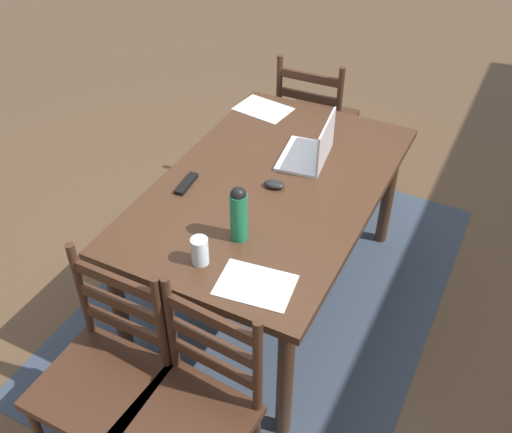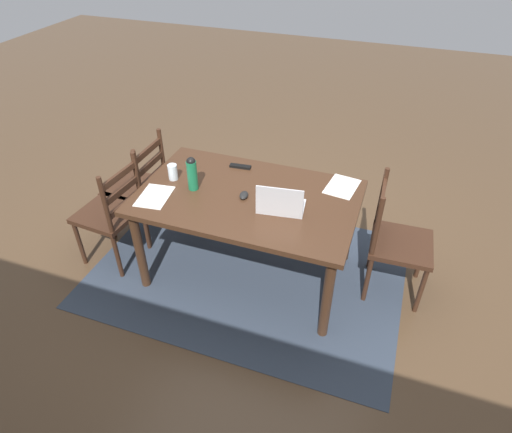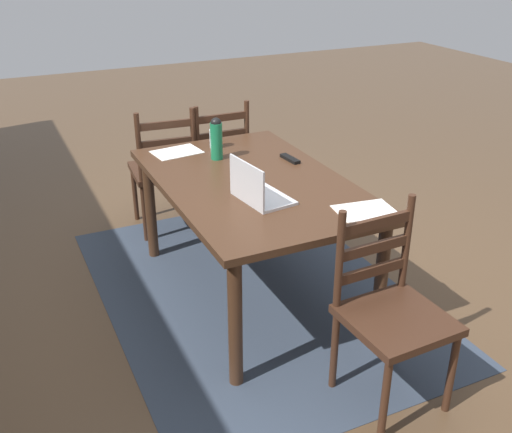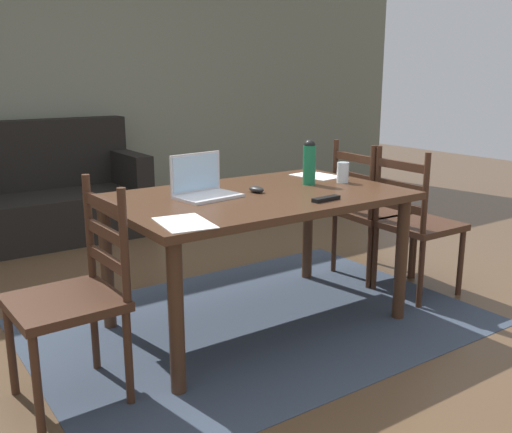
{
  "view_description": "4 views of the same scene",
  "coord_description": "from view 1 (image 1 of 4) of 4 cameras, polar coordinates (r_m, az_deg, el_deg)",
  "views": [
    {
      "loc": [
        2.08,
        0.97,
        2.44
      ],
      "look_at": [
        0.1,
        -0.03,
        0.62
      ],
      "focal_mm": 41.99,
      "sensor_mm": 36.0,
      "label": 1
    },
    {
      "loc": [
        -0.94,
        2.45,
        2.55
      ],
      "look_at": [
        -0.06,
        -0.02,
        0.56
      ],
      "focal_mm": 30.73,
      "sensor_mm": 36.0,
      "label": 2
    },
    {
      "loc": [
        -2.87,
        1.32,
        2.04
      ],
      "look_at": [
        -0.11,
        0.02,
        0.57
      ],
      "focal_mm": 42.02,
      "sensor_mm": 36.0,
      "label": 3
    },
    {
      "loc": [
        -1.75,
        -2.53,
        1.39
      ],
      "look_at": [
        -0.06,
        -0.08,
        0.65
      ],
      "focal_mm": 40.49,
      "sensor_mm": 36.0,
      "label": 4
    }
  ],
  "objects": [
    {
      "name": "ground_plane",
      "position": [
        3.35,
        1.18,
        -7.27
      ],
      "size": [
        14.0,
        14.0,
        0.0
      ],
      "primitive_type": "plane",
      "color": "brown"
    },
    {
      "name": "water_bottle",
      "position": [
        2.46,
        -1.66,
        0.37
      ],
      "size": [
        0.07,
        0.07,
        0.26
      ],
      "color": "#197247",
      "rests_on": "dining_table"
    },
    {
      "name": "chair_right_far",
      "position": [
        2.35,
        -6.16,
        -18.42
      ],
      "size": [
        0.47,
        0.47,
        0.95
      ],
      "color": "#3D2316",
      "rests_on": "ground"
    },
    {
      "name": "dining_table",
      "position": [
        2.9,
        1.35,
        1.75
      ],
      "size": [
        1.59,
        1.0,
        0.75
      ],
      "color": "#422819",
      "rests_on": "ground"
    },
    {
      "name": "chair_left_near",
      "position": [
        3.91,
        5.64,
        8.9
      ],
      "size": [
        0.46,
        0.46,
        0.95
      ],
      "color": "#3D2316",
      "rests_on": "ground"
    },
    {
      "name": "drinking_glass",
      "position": [
        2.41,
        -5.37,
        -3.28
      ],
      "size": [
        0.07,
        0.07,
        0.12
      ],
      "primitive_type": "cylinder",
      "color": "silver",
      "rests_on": "dining_table"
    },
    {
      "name": "area_rug",
      "position": [
        3.35,
        1.18,
        -7.23
      ],
      "size": [
        2.46,
        1.74,
        0.01
      ],
      "primitive_type": "cube",
      "color": "#333D4C",
      "rests_on": "ground"
    },
    {
      "name": "paper_stack_left",
      "position": [
        3.45,
        0.7,
        10.21
      ],
      "size": [
        0.25,
        0.32,
        0.0
      ],
      "primitive_type": "cube",
      "rotation": [
        0.0,
        0.0,
        -0.14
      ],
      "color": "white",
      "rests_on": "dining_table"
    },
    {
      "name": "laptop",
      "position": [
        3.0,
        5.48,
        6.34
      ],
      "size": [
        0.35,
        0.26,
        0.23
      ],
      "color": "silver",
      "rests_on": "dining_table"
    },
    {
      "name": "chair_right_near",
      "position": [
        2.51,
        -14.24,
        -14.47
      ],
      "size": [
        0.44,
        0.44,
        0.95
      ],
      "color": "#3D2316",
      "rests_on": "ground"
    },
    {
      "name": "tv_remote",
      "position": [
        2.85,
        -6.65,
        3.13
      ],
      "size": [
        0.17,
        0.06,
        0.02
      ],
      "primitive_type": "cube",
      "rotation": [
        0.0,
        0.0,
        1.66
      ],
      "color": "black",
      "rests_on": "dining_table"
    },
    {
      "name": "paper_stack_right",
      "position": [
        2.34,
        -0.05,
        -6.54
      ],
      "size": [
        0.25,
        0.32,
        0.0
      ],
      "primitive_type": "cube",
      "rotation": [
        0.0,
        0.0,
        0.13
      ],
      "color": "white",
      "rests_on": "dining_table"
    },
    {
      "name": "computer_mouse",
      "position": [
        2.82,
        1.75,
        3.08
      ],
      "size": [
        0.07,
        0.11,
        0.03
      ],
      "primitive_type": "ellipsoid",
      "rotation": [
        0.0,
        0.0,
        0.14
      ],
      "color": "black",
      "rests_on": "dining_table"
    }
  ]
}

